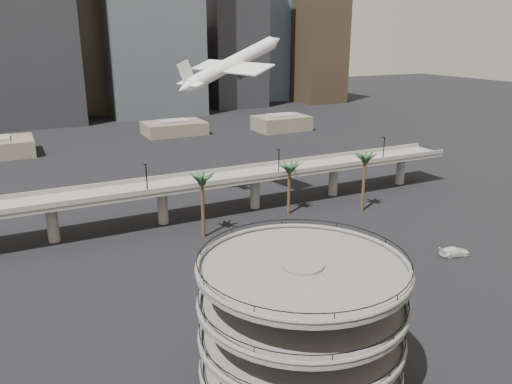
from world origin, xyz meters
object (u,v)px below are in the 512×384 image
overpass (210,184)px  car_b (305,261)px  airborne_jet (232,64)px  car_a (330,293)px  parking_ramp (301,319)px  car_c (455,252)px

overpass → car_b: bearing=-79.9°
airborne_jet → car_a: 62.82m
parking_ramp → overpass: 60.46m
car_a → parking_ramp: bearing=123.5°
car_a → car_b: 11.90m
car_b → car_c: car_c is taller
airborne_jet → car_c: bearing=-77.7°
overpass → airborne_jet: size_ratio=4.33×
car_b → car_c: 27.96m
airborne_jet → car_c: size_ratio=5.34×
overpass → car_c: size_ratio=23.13×
car_b → overpass: bearing=9.8°
parking_ramp → airborne_jet: airborne_jet is taller
airborne_jet → car_a: (-7.91, -53.89, -31.30)m
parking_ramp → car_b: size_ratio=4.95×
overpass → airborne_jet: airborne_jet is taller
parking_ramp → car_a: parking_ramp is taller
car_a → car_c: bearing=-98.2°
overpass → car_a: (2.75, -42.47, -6.55)m
car_b → parking_ramp: bearing=146.4°
car_c → car_a: bearing=107.0°
parking_ramp → overpass: (13.00, 59.00, -2.50)m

